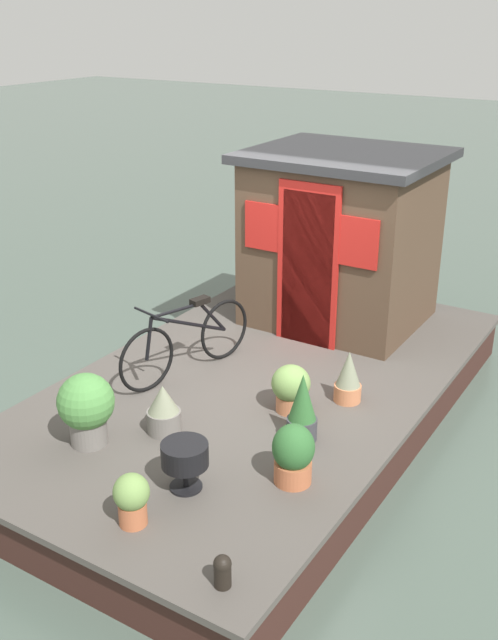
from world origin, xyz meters
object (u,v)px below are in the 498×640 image
charcoal_grill (185,456)px  potted_plant_geranium (293,454)px  potted_plant_sage (291,387)px  potted_plant_succulent (86,407)px  potted_plant_mint (132,498)px  potted_plant_basil (302,408)px  potted_plant_fern (164,410)px  potted_plant_rosemary (348,378)px  houseboat_cabin (341,238)px  bicycle (187,340)px  mooring_bollard (223,570)px

charcoal_grill → potted_plant_geranium: bearing=-52.3°
charcoal_grill → potted_plant_sage: bearing=-4.2°
potted_plant_succulent → potted_plant_geranium: size_ratio=1.28×
potted_plant_mint → potted_plant_basil: (1.65, -0.49, 0.08)m
potted_plant_fern → charcoal_grill: 0.87m
potted_plant_rosemary → houseboat_cabin: bearing=28.3°
potted_plant_succulent → bicycle: bearing=2.2°
charcoal_grill → potted_plant_fern: bearing=49.0°
bicycle → potted_plant_sage: bearing=-95.1°
potted_plant_fern → mooring_bollard: bearing=-131.1°
charcoal_grill → mooring_bollard: size_ratio=1.67×
bicycle → potted_plant_geranium: 2.11m
potted_plant_basil → potted_plant_geranium: 0.64m
potted_plant_rosemary → mooring_bollard: (-2.65, -0.35, -0.12)m
houseboat_cabin → mooring_bollard: houseboat_cabin is taller
potted_plant_sage → potted_plant_fern: bearing=140.1°
houseboat_cabin → charcoal_grill: (-3.70, -0.48, -0.72)m
bicycle → potted_plant_succulent: 1.51m
houseboat_cabin → potted_plant_succulent: houseboat_cabin is taller
bicycle → houseboat_cabin: bearing=-17.5°
bicycle → potted_plant_mint: bicycle is taller
houseboat_cabin → potted_plant_sage: 2.42m
potted_plant_rosemary → mooring_bollard: size_ratio=2.16×
potted_plant_geranium → potted_plant_sage: bearing=29.9°
potted_plant_succulent → mooring_bollard: bearing=-112.8°
bicycle → potted_plant_basil: bearing=-107.2°
potted_plant_succulent → charcoal_grill: potted_plant_succulent is taller
houseboat_cabin → potted_plant_rosemary: 2.15m
potted_plant_fern → potted_plant_geranium: (-0.06, -1.32, 0.04)m
potted_plant_succulent → charcoal_grill: 1.09m
potted_plant_fern → potted_plant_basil: 1.21m
potted_plant_succulent → mooring_bollard: potted_plant_succulent is taller
potted_plant_sage → mooring_bollard: size_ratio=1.91×
mooring_bollard → potted_plant_basil: bearing=12.5°
potted_plant_fern → potted_plant_mint: bearing=-152.3°
houseboat_cabin → potted_plant_rosemary: houseboat_cabin is taller
potted_plant_succulent → potted_plant_geranium: bearing=-76.1°
potted_plant_mint → potted_plant_sage: (2.03, -0.17, 0.02)m
mooring_bollard → potted_plant_sage: bearing=18.1°
bicycle → charcoal_grill: bearing=-144.3°
potted_plant_basil → mooring_bollard: 1.88m
potted_plant_succulent → potted_plant_geranium: 1.80m
houseboat_cabin → charcoal_grill: size_ratio=5.24×
potted_plant_succulent → potted_plant_fern: potted_plant_succulent is taller
bicycle → mooring_bollard: bearing=-139.6°
potted_plant_sage → potted_plant_geranium: bearing=-150.1°
houseboat_cabin → bicycle: (-2.11, 0.67, -0.64)m
potted_plant_fern → potted_plant_sage: (0.91, -0.76, 0.02)m
potted_plant_mint → potted_plant_sage: potted_plant_sage is taller
potted_plant_mint → potted_plant_rosemary: (2.47, -0.54, 0.02)m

